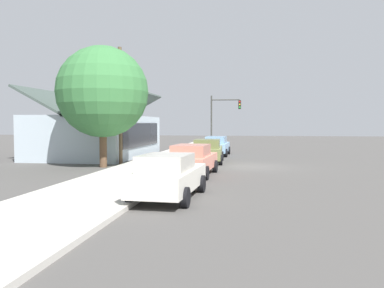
# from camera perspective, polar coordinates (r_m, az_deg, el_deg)

# --- Properties ---
(ground_plane) EXTENTS (120.00, 120.00, 0.00)m
(ground_plane) POSITION_cam_1_polar(r_m,az_deg,el_deg) (24.55, 8.16, -3.23)
(ground_plane) COLOR #4C4947
(sidewalk_curb) EXTENTS (60.00, 4.20, 0.16)m
(sidewalk_curb) POSITION_cam_1_polar(r_m,az_deg,el_deg) (25.22, -4.68, -2.86)
(sidewalk_curb) COLOR beige
(sidewalk_curb) RESTS_ON ground
(car_ivory) EXTENTS (4.72, 2.18, 1.59)m
(car_ivory) POSITION_cam_1_polar(r_m,az_deg,el_deg) (13.94, -3.36, -4.57)
(car_ivory) COLOR silver
(car_ivory) RESTS_ON ground
(car_coral) EXTENTS (4.83, 2.22, 1.59)m
(car_coral) POSITION_cam_1_polar(r_m,az_deg,el_deg) (20.02, 0.08, -2.26)
(car_coral) COLOR #EA8C75
(car_coral) RESTS_ON ground
(car_olive) EXTENTS (4.93, 2.25, 1.59)m
(car_olive) POSITION_cam_1_polar(r_m,az_deg,el_deg) (26.55, 2.25, -0.96)
(car_olive) COLOR olive
(car_olive) RESTS_ON ground
(car_skyblue) EXTENTS (4.78, 2.02, 1.59)m
(car_skyblue) POSITION_cam_1_polar(r_m,az_deg,el_deg) (32.51, 3.56, -0.24)
(car_skyblue) COLOR #8CB7E0
(car_skyblue) RESTS_ON ground
(storefront_building) EXTENTS (12.61, 7.39, 5.22)m
(storefront_building) POSITION_cam_1_polar(r_m,az_deg,el_deg) (32.74, -13.17, 1.35)
(storefront_building) COLOR #ADBCC6
(storefront_building) RESTS_ON ground
(shade_tree) EXTENTS (5.45, 5.45, 7.24)m
(shade_tree) POSITION_cam_1_polar(r_m,az_deg,el_deg) (24.47, -12.71, 7.28)
(shade_tree) COLOR brown
(shade_tree) RESTS_ON ground
(traffic_light_main) EXTENTS (0.37, 2.79, 5.20)m
(traffic_light_main) POSITION_cam_1_polar(r_m,az_deg,el_deg) (36.87, 4.44, 4.30)
(traffic_light_main) COLOR #383833
(traffic_light_main) RESTS_ON ground
(utility_pole_wooden) EXTENTS (1.80, 0.24, 7.50)m
(utility_pole_wooden) POSITION_cam_1_polar(r_m,az_deg,el_deg) (25.99, -10.25, 5.77)
(utility_pole_wooden) COLOR brown
(utility_pole_wooden) RESTS_ON ground
(fire_hydrant_red) EXTENTS (0.22, 0.22, 0.71)m
(fire_hydrant_red) POSITION_cam_1_polar(r_m,az_deg,el_deg) (21.60, -3.15, -2.72)
(fire_hydrant_red) COLOR red
(fire_hydrant_red) RESTS_ON sidewalk_curb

